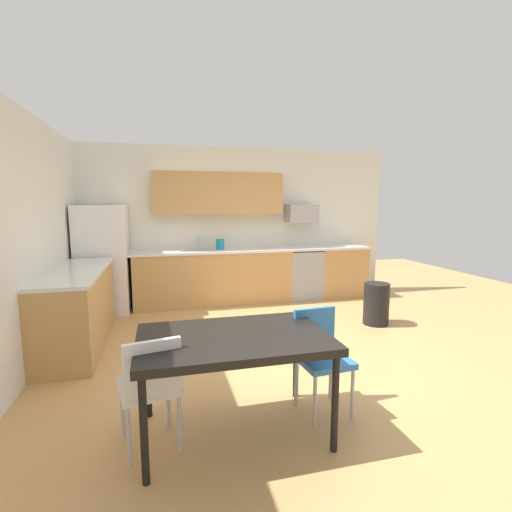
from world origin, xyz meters
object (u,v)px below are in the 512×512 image
object	(u,v)px
dining_table	(234,343)
chair_near_table	(320,351)
microwave	(301,213)
chair_far_side	(151,383)
refrigerator	(103,259)
oven_range	(302,273)
kettle	(220,245)
trash_bin	(376,304)

from	to	relation	value
dining_table	chair_near_table	bearing A→B (deg)	12.46
microwave	chair_far_side	world-z (taller)	microwave
refrigerator	chair_far_side	world-z (taller)	refrigerator
oven_range	microwave	world-z (taller)	microwave
chair_far_side	microwave	bearing A→B (deg)	56.24
refrigerator	oven_range	bearing A→B (deg)	1.35
chair_near_table	kettle	size ratio (longest dim) A/B	4.25
dining_table	trash_bin	xyz separation A→B (m)	(2.48, 2.04, -0.41)
refrigerator	microwave	xyz separation A→B (m)	(3.39, 0.18, 0.69)
chair_near_table	trash_bin	bearing A→B (deg)	47.59
kettle	trash_bin	bearing A→B (deg)	-41.28
microwave	chair_far_side	distance (m)	4.80
microwave	trash_bin	size ratio (longest dim) A/B	0.90
chair_near_table	kettle	bearing A→B (deg)	94.36
refrigerator	chair_far_side	xyz separation A→B (m)	(0.79, -3.71, -0.35)
chair_far_side	chair_near_table	bearing A→B (deg)	9.73
dining_table	oven_range	bearing A→B (deg)	61.77
microwave	chair_far_side	bearing A→B (deg)	-123.76
oven_range	chair_far_side	bearing A→B (deg)	-124.46
oven_range	chair_far_side	distance (m)	4.60
refrigerator	dining_table	world-z (taller)	refrigerator
oven_range	kettle	bearing A→B (deg)	178.10
refrigerator	microwave	world-z (taller)	same
chair_near_table	kettle	distance (m)	3.65
trash_bin	oven_range	bearing A→B (deg)	105.76
microwave	trash_bin	distance (m)	2.23
refrigerator	trash_bin	bearing A→B (deg)	-22.59
chair_far_side	trash_bin	size ratio (longest dim) A/B	1.42
refrigerator	microwave	bearing A→B (deg)	3.04
microwave	trash_bin	world-z (taller)	microwave
oven_range	microwave	size ratio (longest dim) A/B	1.69
chair_far_side	dining_table	bearing A→B (deg)	6.17
refrigerator	chair_near_table	world-z (taller)	refrigerator
microwave	chair_near_table	size ratio (longest dim) A/B	0.64
dining_table	chair_far_side	distance (m)	0.64
oven_range	chair_near_table	bearing A→B (deg)	-109.07
dining_table	chair_far_side	bearing A→B (deg)	-173.83
dining_table	kettle	size ratio (longest dim) A/B	7.00
microwave	dining_table	distance (m)	4.40
dining_table	kettle	distance (m)	3.82
chair_far_side	kettle	distance (m)	4.03
kettle	refrigerator	bearing A→B (deg)	-176.06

